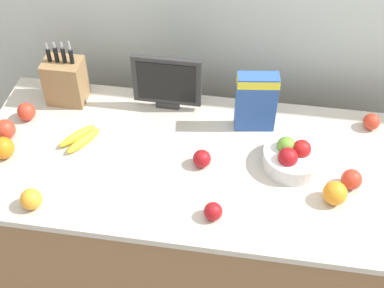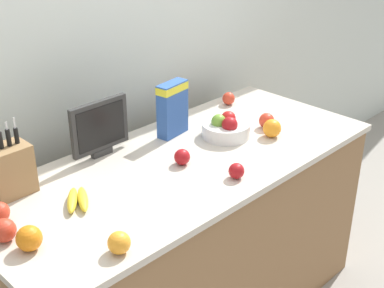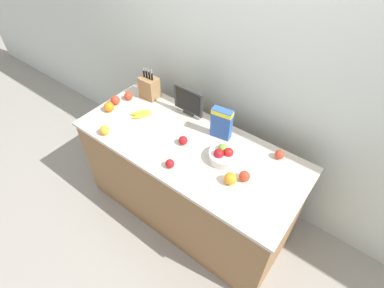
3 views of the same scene
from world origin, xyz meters
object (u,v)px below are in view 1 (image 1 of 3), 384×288
Objects in this scene: fruit_bowl at (293,157)px; apple_rightmost at (352,179)px; apple_rear at (372,122)px; orange_front_center at (31,199)px; small_monitor at (167,82)px; orange_mid_left at (335,193)px; cereal_box at (256,100)px; apple_by_knife_block at (26,112)px; knife_block at (65,81)px; apple_leftmost at (5,129)px; orange_front_right at (3,148)px; banana_bunch at (81,138)px; apple_front at (202,159)px; apple_near_bananas at (213,211)px.

apple_rightmost is at bearing -19.16° from fruit_bowl.
fruit_bowl reaches higher than apple_rear.
apple_rightmost is at bearing 13.49° from orange_front_center.
orange_mid_left is (0.70, -0.42, -0.09)m from small_monitor.
cereal_box is 0.97m from apple_by_knife_block.
knife_block reaches higher than apple_leftmost.
cereal_box is 2.98× the size of orange_front_right.
apple_by_knife_block is 0.98× the size of orange_front_center.
cereal_box is 2.98× the size of orange_mid_left.
fruit_bowl is at bearing -14.30° from knife_block.
banana_bunch is 0.29m from apple_by_knife_block.
small_monitor is at bearing 162.34° from cereal_box.
fruit_bowl is 1.13m from orange_front_right.
cereal_box reaches higher than small_monitor.
apple_rear is (0.10, 0.34, -0.00)m from apple_rightmost.
apple_by_knife_block reaches higher than banana_bunch.
fruit_bowl is at bearing 8.83° from apple_front.
small_monitor is at bearing 153.88° from fruit_bowl.
orange_front_right is 0.30m from orange_front_center.
small_monitor is 4.12× the size of apple_front.
apple_by_knife_block is (-0.13, -0.15, -0.07)m from knife_block.
small_monitor is 3.71× the size of orange_front_center.
apple_rear is at bearing 39.59° from fruit_bowl.
knife_block is 0.61m from orange_front_center.
banana_bunch is at bearing 171.07° from orange_mid_left.
knife_block is 0.45m from small_monitor.
knife_block is 1.06× the size of small_monitor.
orange_mid_left reaches higher than apple_rightmost.
banana_bunch is 2.83× the size of apple_near_bananas.
knife_block is 1.02m from fruit_bowl.
fruit_bowl is 0.35m from apple_front.
apple_rightmost is at bearing -2.34° from apple_leftmost.
apple_by_knife_block is at bearing 70.44° from apple_leftmost.
orange_mid_left is at bearing -127.96° from apple_rightmost.
fruit_bowl is 0.22m from orange_mid_left.
apple_by_knife_block reaches higher than apple_rear.
fruit_bowl is (0.16, -0.20, -0.10)m from cereal_box.
cereal_box is 1.03m from apple_leftmost.
banana_bunch is (-0.69, -0.20, -0.13)m from cereal_box.
small_monitor is at bearing 58.18° from orange_front_center.
orange_front_right reaches higher than banana_bunch.
apple_rightmost is 1.09× the size of apple_front.
knife_block reaches higher than orange_front_center.
fruit_bowl is 3.47× the size of apple_near_bananas.
apple_near_bananas is at bearing -25.36° from apple_by_knife_block.
apple_near_bananas is 0.97× the size of apple_rear.
cereal_box is 3.42× the size of apple_rightmost.
small_monitor is at bearing -179.99° from apple_rear.
orange_front_right is at bearing 168.39° from apple_near_bananas.
small_monitor reaches higher than apple_rightmost.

